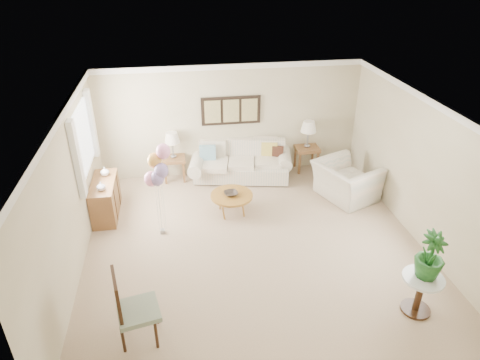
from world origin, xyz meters
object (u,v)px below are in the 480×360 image
at_px(accent_chair, 131,307).
at_px(balloon_cluster, 157,168).
at_px(armchair, 346,181).
at_px(sofa, 241,164).
at_px(coffee_table, 232,196).

relative_size(accent_chair, balloon_cluster, 0.61).
relative_size(armchair, balloon_cluster, 0.67).
relative_size(sofa, accent_chair, 2.28).
xyz_separation_m(coffee_table, balloon_cluster, (-1.38, -0.50, 0.98)).
bearing_deg(coffee_table, accent_chair, -120.88).
height_order(sofa, armchair, sofa).
relative_size(coffee_table, balloon_cluster, 0.47).
bearing_deg(armchair, accent_chair, 104.59).
xyz_separation_m(sofa, armchair, (2.06, -1.27, 0.05)).
height_order(coffee_table, balloon_cluster, balloon_cluster).
height_order(armchair, accent_chair, accent_chair).
bearing_deg(balloon_cluster, sofa, 48.04).
bearing_deg(armchair, sofa, 36.04).
bearing_deg(armchair, balloon_cluster, 78.59).
bearing_deg(accent_chair, sofa, 63.77).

